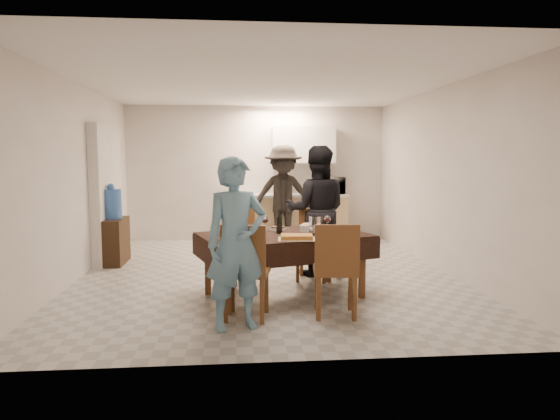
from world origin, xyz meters
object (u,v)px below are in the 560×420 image
(water_pitcher, at_px, (315,225))
(person_near, at_px, (236,244))
(wine_bottle, at_px, (279,221))
(person_kitchen, at_px, (283,196))
(console, at_px, (113,241))
(savoury_tart, at_px, (297,237))
(water_jug, at_px, (111,204))
(person_far, at_px, (317,211))
(dining_table, at_px, (284,237))
(microwave, at_px, (329,185))

(water_pitcher, bearing_deg, person_near, -131.99)
(wine_bottle, distance_m, person_kitchen, 3.33)
(console, height_order, savoury_tart, savoury_tart)
(water_pitcher, xyz_separation_m, savoury_tart, (-0.25, -0.33, -0.08))
(water_jug, distance_m, savoury_tart, 3.49)
(console, xyz_separation_m, savoury_tart, (2.52, -2.41, 0.41))
(water_pitcher, bearing_deg, water_jug, 143.13)
(savoury_tart, xyz_separation_m, person_far, (0.45, 1.43, 0.13))
(wine_bottle, relative_size, person_near, 0.17)
(savoury_tart, height_order, person_kitchen, person_kitchen)
(dining_table, xyz_separation_m, person_far, (0.55, 1.05, 0.19))
(console, distance_m, wine_bottle, 3.13)
(dining_table, xyz_separation_m, water_pitcher, (0.35, -0.05, 0.14))
(wine_bottle, height_order, savoury_tart, wine_bottle)
(console, bearing_deg, microwave, 26.00)
(microwave, xyz_separation_m, person_near, (-1.78, -4.86, -0.26))
(person_far, bearing_deg, person_near, 71.25)
(console, distance_m, person_far, 3.17)
(wine_bottle, bearing_deg, water_jug, 140.16)
(microwave, bearing_deg, water_pitcher, 77.10)
(person_near, bearing_deg, console, 102.60)
(microwave, bearing_deg, person_near, 69.84)
(person_kitchen, bearing_deg, water_pitcher, -89.38)
(water_jug, relative_size, person_far, 0.25)
(dining_table, relative_size, water_pitcher, 10.04)
(console, distance_m, microwave, 4.13)
(water_jug, xyz_separation_m, microwave, (3.65, 1.78, 0.16))
(microwave, xyz_separation_m, person_kitchen, (-0.92, -0.45, -0.16))
(dining_table, distance_m, water_jug, 3.16)
(microwave, relative_size, person_far, 0.33)
(console, distance_m, water_pitcher, 3.50)
(water_jug, relative_size, person_near, 0.28)
(water_pitcher, distance_m, microwave, 3.97)
(water_jug, xyz_separation_m, savoury_tart, (2.52, -2.41, -0.16))
(dining_table, distance_m, savoury_tart, 0.40)
(person_near, height_order, person_far, person_far)
(water_jug, distance_m, microwave, 4.07)
(person_near, bearing_deg, dining_table, 43.67)
(dining_table, relative_size, water_jug, 4.70)
(water_jug, bearing_deg, water_pitcher, -36.87)
(console, height_order, person_kitchen, person_kitchen)
(dining_table, height_order, person_near, person_near)
(console, relative_size, wine_bottle, 2.65)
(wine_bottle, xyz_separation_m, microwave, (1.28, 3.76, 0.20))
(wine_bottle, relative_size, microwave, 0.48)
(savoury_tart, distance_m, person_kitchen, 3.75)
(person_near, bearing_deg, savoury_tart, 27.19)
(wine_bottle, xyz_separation_m, person_far, (0.60, 1.00, 0.01))
(wine_bottle, bearing_deg, savoury_tart, -70.77)
(person_near, xyz_separation_m, person_kitchen, (0.86, 4.41, 0.11))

